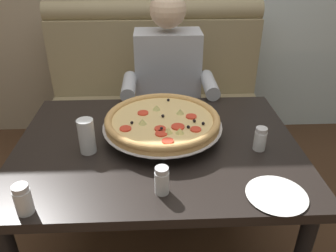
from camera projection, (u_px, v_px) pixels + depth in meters
name	position (u px, v px, depth m)	size (l,w,h in m)	color
booth_bench	(156.00, 113.00, 2.42)	(1.51, 0.78, 1.13)	#998966
dining_table	(158.00, 159.00, 1.50)	(1.21, 0.91, 0.73)	black
diner_main	(169.00, 87.00, 2.04)	(0.54, 0.64, 1.27)	#2D3342
pizza	(163.00, 121.00, 1.47)	(0.52, 0.52, 0.11)	silver
shaker_oregano	(260.00, 140.00, 1.39)	(0.05, 0.05, 0.10)	white
shaker_pepper_flakes	(23.00, 201.00, 1.07)	(0.06, 0.06, 0.11)	white
shaker_parmesan	(162.00, 182.00, 1.15)	(0.05, 0.05, 0.10)	white
plate_near_left	(277.00, 194.00, 1.15)	(0.21, 0.21, 0.02)	white
drinking_glass	(87.00, 138.00, 1.37)	(0.07, 0.07, 0.15)	silver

